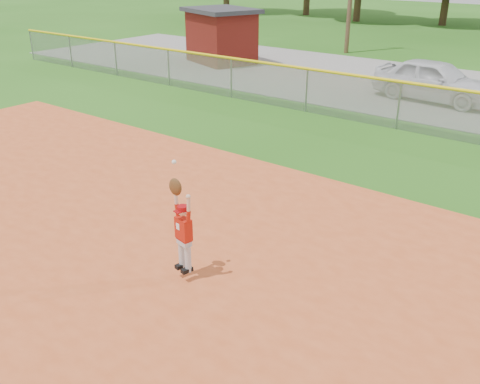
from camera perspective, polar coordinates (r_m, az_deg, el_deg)
name	(u,v)px	position (r m, az deg, el deg)	size (l,w,h in m)	color
ground	(175,259)	(9.83, -7.00, -7.12)	(120.00, 120.00, 0.00)	#265E15
clay_infield	(25,346)	(8.38, -21.96, -14.97)	(24.00, 16.00, 0.04)	#C95024
parking_strip	(456,93)	(23.24, 22.09, 9.75)	(44.00, 10.00, 0.03)	gray
car_white_a	(435,80)	(21.46, 20.07, 11.13)	(1.80, 4.48, 1.53)	silver
utility_shed	(221,35)	(27.83, -2.01, 16.35)	(4.26, 3.78, 2.66)	#52110B
outfield_fence	(399,102)	(17.49, 16.62, 9.21)	(40.06, 0.10, 1.55)	gray
ballplayer	(182,227)	(8.76, -6.16, -3.72)	(0.53, 0.28, 1.91)	silver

